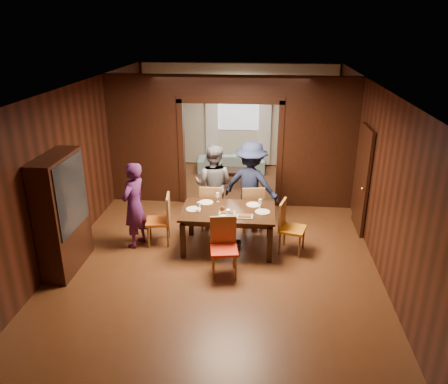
# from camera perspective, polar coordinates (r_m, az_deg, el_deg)

# --- Properties ---
(floor) EXTENTS (9.00, 9.00, 0.00)m
(floor) POSITION_cam_1_polar(r_m,az_deg,el_deg) (8.76, -0.08, -5.42)
(floor) COLOR #573218
(floor) RESTS_ON ground
(ceiling) EXTENTS (5.50, 9.00, 0.02)m
(ceiling) POSITION_cam_1_polar(r_m,az_deg,el_deg) (7.88, -0.09, 13.72)
(ceiling) COLOR silver
(ceiling) RESTS_ON room_walls
(room_walls) EXTENTS (5.52, 9.01, 2.90)m
(room_walls) POSITION_cam_1_polar(r_m,az_deg,el_deg) (10.00, 0.96, 7.27)
(room_walls) COLOR black
(room_walls) RESTS_ON floor
(person_purple) EXTENTS (0.56, 0.69, 1.63)m
(person_purple) POSITION_cam_1_polar(r_m,az_deg,el_deg) (8.16, -11.65, -1.71)
(person_purple) COLOR #481B50
(person_purple) RESTS_ON floor
(person_grey) EXTENTS (0.93, 0.79, 1.69)m
(person_grey) POSITION_cam_1_polar(r_m,az_deg,el_deg) (8.87, -1.38, 0.92)
(person_grey) COLOR slate
(person_grey) RESTS_ON floor
(person_navy) EXTENTS (1.29, 0.98, 1.77)m
(person_navy) POSITION_cam_1_polar(r_m,az_deg,el_deg) (8.79, 3.56, 0.95)
(person_navy) COLOR #181F3D
(person_navy) RESTS_ON floor
(sofa) EXTENTS (1.88, 0.83, 0.54)m
(sofa) POSITION_cam_1_polar(r_m,az_deg,el_deg) (12.23, 0.96, 3.95)
(sofa) COLOR #8CB7B8
(sofa) RESTS_ON floor
(serving_bowl) EXTENTS (0.30, 0.30, 0.07)m
(serving_bowl) POSITION_cam_1_polar(r_m,az_deg,el_deg) (7.95, 1.29, -2.03)
(serving_bowl) COLOR black
(serving_bowl) RESTS_ON dining_table
(dining_table) EXTENTS (1.69, 1.05, 0.76)m
(dining_table) POSITION_cam_1_polar(r_m,az_deg,el_deg) (8.08, 0.54, -4.86)
(dining_table) COLOR black
(dining_table) RESTS_ON floor
(coffee_table) EXTENTS (0.80, 0.50, 0.40)m
(coffee_table) POSITION_cam_1_polar(r_m,az_deg,el_deg) (11.25, 0.90, 1.97)
(coffee_table) COLOR black
(coffee_table) RESTS_ON floor
(chair_left) EXTENTS (0.50, 0.50, 0.97)m
(chair_left) POSITION_cam_1_polar(r_m,az_deg,el_deg) (8.29, -8.60, -3.59)
(chair_left) COLOR #D25C13
(chair_left) RESTS_ON floor
(chair_right) EXTENTS (0.54, 0.54, 0.97)m
(chair_right) POSITION_cam_1_polar(r_m,az_deg,el_deg) (8.00, 8.94, -4.59)
(chair_right) COLOR orange
(chair_right) RESTS_ON floor
(chair_far_l) EXTENTS (0.44, 0.44, 0.97)m
(chair_far_l) POSITION_cam_1_polar(r_m,az_deg,el_deg) (8.77, -1.59, -1.90)
(chair_far_l) COLOR #D66314
(chair_far_l) RESTS_ON floor
(chair_far_r) EXTENTS (0.50, 0.50, 0.97)m
(chair_far_r) POSITION_cam_1_polar(r_m,az_deg,el_deg) (8.76, 3.67, -1.97)
(chair_far_r) COLOR red
(chair_far_r) RESTS_ON floor
(chair_near) EXTENTS (0.50, 0.50, 0.97)m
(chair_near) POSITION_cam_1_polar(r_m,az_deg,el_deg) (7.22, 0.00, -7.35)
(chair_near) COLOR red
(chair_near) RESTS_ON floor
(hutch) EXTENTS (0.40, 1.20, 2.00)m
(hutch) POSITION_cam_1_polar(r_m,az_deg,el_deg) (7.68, -20.39, -2.69)
(hutch) COLOR black
(hutch) RESTS_ON floor
(door_right) EXTENTS (0.06, 0.90, 2.10)m
(door_right) POSITION_cam_1_polar(r_m,az_deg,el_deg) (8.99, 17.64, 1.52)
(door_right) COLOR black
(door_right) RESTS_ON floor
(window_far) EXTENTS (1.20, 0.03, 1.30)m
(window_far) POSITION_cam_1_polar(r_m,az_deg,el_deg) (12.44, 1.90, 11.04)
(window_far) COLOR silver
(window_far) RESTS_ON back_wall
(curtain_left) EXTENTS (0.35, 0.06, 2.40)m
(curtain_left) POSITION_cam_1_polar(r_m,az_deg,el_deg) (12.56, -1.59, 9.05)
(curtain_left) COLOR white
(curtain_left) RESTS_ON back_wall
(curtain_right) EXTENTS (0.35, 0.06, 2.40)m
(curtain_right) POSITION_cam_1_polar(r_m,az_deg,el_deg) (12.47, 5.35, 8.87)
(curtain_right) COLOR white
(curtain_right) RESTS_ON back_wall
(plate_left) EXTENTS (0.27, 0.27, 0.01)m
(plate_left) POSITION_cam_1_polar(r_m,az_deg,el_deg) (7.97, -4.01, -2.25)
(plate_left) COLOR silver
(plate_left) RESTS_ON dining_table
(plate_far_l) EXTENTS (0.27, 0.27, 0.01)m
(plate_far_l) POSITION_cam_1_polar(r_m,az_deg,el_deg) (8.25, -2.36, -1.36)
(plate_far_l) COLOR white
(plate_far_l) RESTS_ON dining_table
(plate_far_r) EXTENTS (0.27, 0.27, 0.01)m
(plate_far_r) POSITION_cam_1_polar(r_m,az_deg,el_deg) (8.16, 3.87, -1.67)
(plate_far_r) COLOR white
(plate_far_r) RESTS_ON dining_table
(plate_right) EXTENTS (0.27, 0.27, 0.01)m
(plate_right) POSITION_cam_1_polar(r_m,az_deg,el_deg) (7.87, 5.05, -2.60)
(plate_right) COLOR silver
(plate_right) RESTS_ON dining_table
(plate_near) EXTENTS (0.27, 0.27, 0.01)m
(plate_near) POSITION_cam_1_polar(r_m,az_deg,el_deg) (7.60, 0.03, -3.43)
(plate_near) COLOR white
(plate_near) RESTS_ON dining_table
(platter_a) EXTENTS (0.30, 0.20, 0.04)m
(platter_a) POSITION_cam_1_polar(r_m,az_deg,el_deg) (7.80, 0.41, -2.66)
(platter_a) COLOR gray
(platter_a) RESTS_ON dining_table
(platter_b) EXTENTS (0.30, 0.20, 0.04)m
(platter_b) POSITION_cam_1_polar(r_m,az_deg,el_deg) (7.66, 2.69, -3.15)
(platter_b) COLOR gray
(platter_b) RESTS_ON dining_table
(wineglass_left) EXTENTS (0.08, 0.08, 0.18)m
(wineglass_left) POSITION_cam_1_polar(r_m,az_deg,el_deg) (7.85, -3.33, -1.94)
(wineglass_left) COLOR silver
(wineglass_left) RESTS_ON dining_table
(wineglass_far) EXTENTS (0.08, 0.08, 0.18)m
(wineglass_far) POSITION_cam_1_polar(r_m,az_deg,el_deg) (8.26, -0.84, -0.69)
(wineglass_far) COLOR white
(wineglass_far) RESTS_ON dining_table
(wineglass_right) EXTENTS (0.08, 0.08, 0.18)m
(wineglass_right) POSITION_cam_1_polar(r_m,az_deg,el_deg) (7.99, 4.74, -1.55)
(wineglass_right) COLOR white
(wineglass_right) RESTS_ON dining_table
(tumbler) EXTENTS (0.07, 0.07, 0.14)m
(tumbler) POSITION_cam_1_polar(r_m,az_deg,el_deg) (7.63, 0.55, -2.81)
(tumbler) COLOR silver
(tumbler) RESTS_ON dining_table
(condiment_jar) EXTENTS (0.08, 0.08, 0.11)m
(condiment_jar) POSITION_cam_1_polar(r_m,az_deg,el_deg) (7.83, -0.22, -2.24)
(condiment_jar) COLOR #4D2612
(condiment_jar) RESTS_ON dining_table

